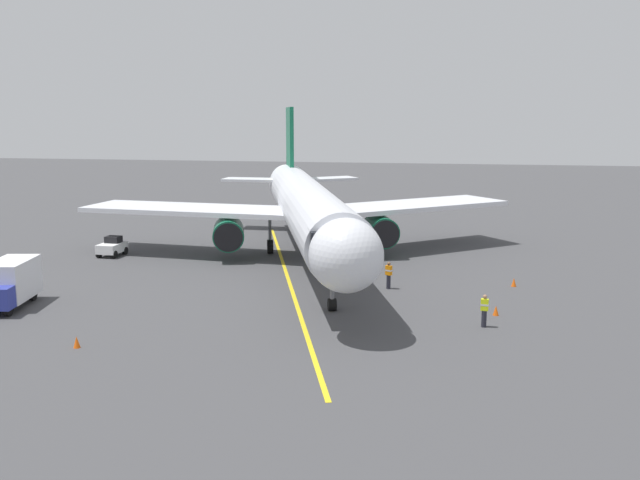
# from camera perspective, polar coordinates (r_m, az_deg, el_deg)

# --- Properties ---
(ground_plane) EXTENTS (220.00, 220.00, 0.00)m
(ground_plane) POSITION_cam_1_polar(r_m,az_deg,el_deg) (50.83, -0.70, -1.74)
(ground_plane) COLOR #424244
(apron_lead_in_line) EXTENTS (12.58, 38.12, 0.01)m
(apron_lead_in_line) POSITION_cam_1_polar(r_m,az_deg,el_deg) (45.20, -2.69, -3.27)
(apron_lead_in_line) COLOR yellow
(apron_lead_in_line) RESTS_ON ground
(airplane) EXTENTS (33.11, 39.32, 11.50)m
(airplane) POSITION_cam_1_polar(r_m,az_deg,el_deg) (50.50, -1.15, 2.79)
(airplane) COLOR silver
(airplane) RESTS_ON ground
(ground_crew_marshaller) EXTENTS (0.43, 0.30, 1.71)m
(ground_crew_marshaller) POSITION_cam_1_polar(r_m,az_deg,el_deg) (35.79, 13.64, -5.75)
(ground_crew_marshaller) COLOR #23232D
(ground_crew_marshaller) RESTS_ON ground
(ground_crew_wing_walker) EXTENTS (0.47, 0.42, 1.71)m
(ground_crew_wing_walker) POSITION_cam_1_polar(r_m,az_deg,el_deg) (42.61, 5.79, -2.93)
(ground_crew_wing_walker) COLOR #23232D
(ground_crew_wing_walker) RESTS_ON ground
(tug_near_nose) EXTENTS (1.64, 2.36, 1.50)m
(tug_near_nose) POSITION_cam_1_polar(r_m,az_deg,el_deg) (54.82, -17.06, -0.56)
(tug_near_nose) COLOR white
(tug_near_nose) RESTS_ON ground
(box_truck_portside) EXTENTS (2.81, 4.89, 2.62)m
(box_truck_portside) POSITION_cam_1_polar(r_m,az_deg,el_deg) (42.07, -24.63, -3.31)
(box_truck_portside) COLOR #2D3899
(box_truck_portside) RESTS_ON ground
(safety_cone_nose_left) EXTENTS (0.32, 0.32, 0.55)m
(safety_cone_nose_left) POSITION_cam_1_polar(r_m,az_deg,el_deg) (38.16, 14.55, -5.74)
(safety_cone_nose_left) COLOR #F2590F
(safety_cone_nose_left) RESTS_ON ground
(safety_cone_nose_right) EXTENTS (0.32, 0.32, 0.55)m
(safety_cone_nose_right) POSITION_cam_1_polar(r_m,az_deg,el_deg) (44.81, 15.97, -3.43)
(safety_cone_nose_right) COLOR #F2590F
(safety_cone_nose_right) RESTS_ON ground
(safety_cone_wing_port) EXTENTS (0.32, 0.32, 0.55)m
(safety_cone_wing_port) POSITION_cam_1_polar(r_m,az_deg,el_deg) (33.90, -19.75, -8.07)
(safety_cone_wing_port) COLOR #F2590F
(safety_cone_wing_port) RESTS_ON ground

